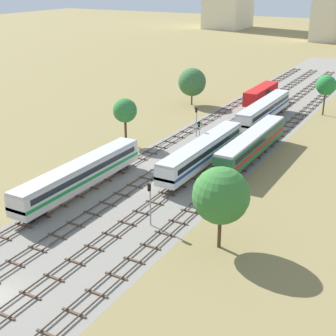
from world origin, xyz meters
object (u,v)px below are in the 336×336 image
passenger_coach_centre_left_near (203,151)px  signal_post_mid (150,198)px  passenger_coach_far_left_nearest (80,174)px  passenger_coach_centre_mid (252,143)px  signal_post_nearest (196,118)px  passenger_coach_centre_left_midfar (264,109)px  signal_post_near (199,134)px  freight_boxcar_left_far (261,94)px

passenger_coach_centre_left_near → signal_post_mid: (2.41, -18.23, 0.63)m
signal_post_mid → passenger_coach_far_left_nearest: bearing=165.6°
passenger_coach_far_left_nearest → passenger_coach_centre_mid: bearing=56.6°
passenger_coach_centre_mid → passenger_coach_centre_left_near: bearing=-125.4°
passenger_coach_far_left_nearest → signal_post_nearest: 27.93m
passenger_coach_far_left_nearest → passenger_coach_centre_left_midfar: size_ratio=1.00×
passenger_coach_centre_left_near → signal_post_nearest: signal_post_nearest is taller
signal_post_near → signal_post_mid: 22.55m
passenger_coach_centre_left_near → passenger_coach_far_left_nearest: bearing=-122.5°
passenger_coach_centre_mid → freight_boxcar_left_far: size_ratio=1.57×
passenger_coach_far_left_nearest → signal_post_nearest: signal_post_nearest is taller
passenger_coach_far_left_nearest → passenger_coach_centre_left_near: same height
passenger_coach_centre_left_near → freight_boxcar_left_far: 38.65m
passenger_coach_centre_left_near → freight_boxcar_left_far: bearing=97.1°
passenger_coach_centre_left_near → signal_post_nearest: size_ratio=4.28×
passenger_coach_far_left_nearest → signal_post_near: 20.29m
signal_post_nearest → signal_post_near: 10.10m
passenger_coach_centre_left_near → passenger_coach_centre_left_midfar: same height
passenger_coach_centre_left_midfar → signal_post_nearest: bearing=-118.1°
passenger_coach_centre_mid → signal_post_nearest: bearing=153.9°
signal_post_nearest → signal_post_mid: signal_post_nearest is taller
passenger_coach_far_left_nearest → passenger_coach_centre_left_near: (9.63, 15.14, 0.00)m
passenger_coach_centre_left_near → signal_post_mid: bearing=-82.5°
passenger_coach_centre_mid → signal_post_nearest: (-12.04, 5.90, 0.67)m
passenger_coach_centre_left_near → passenger_coach_centre_left_midfar: size_ratio=1.00×
freight_boxcar_left_far → signal_post_nearest: signal_post_nearest is taller
passenger_coach_centre_left_midfar → passenger_coach_centre_left_near: bearing=-90.0°
signal_post_mid → passenger_coach_centre_left_near: bearing=97.5°
signal_post_nearest → signal_post_mid: bearing=-72.7°
passenger_coach_centre_mid → passenger_coach_centre_left_midfar: bearing=103.9°
passenger_coach_far_left_nearest → freight_boxcar_left_far: size_ratio=1.57×
freight_boxcar_left_far → passenger_coach_centre_mid: bearing=-73.0°
passenger_coach_far_left_nearest → passenger_coach_centre_left_midfar: bearing=76.9°
signal_post_near → signal_post_mid: bearing=-77.7°
passenger_coach_centre_left_near → passenger_coach_centre_mid: bearing=54.6°
passenger_coach_centre_left_near → passenger_coach_centre_mid: 8.32m
passenger_coach_centre_left_midfar → signal_post_near: size_ratio=3.86×
signal_post_nearest → passenger_coach_far_left_nearest: bearing=-94.9°
passenger_coach_centre_mid → signal_post_mid: (-2.41, -25.01, 0.63)m
passenger_coach_far_left_nearest → freight_boxcar_left_far: bearing=84.8°
signal_post_mid → passenger_coach_centre_mid: bearing=84.5°
passenger_coach_centre_left_near → signal_post_near: signal_post_near is taller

